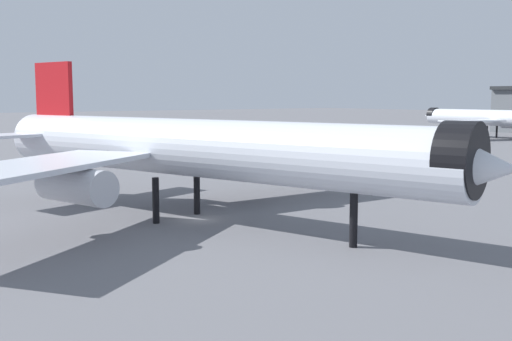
# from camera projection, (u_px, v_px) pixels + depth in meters

# --- Properties ---
(ground) EXTENTS (900.00, 900.00, 0.00)m
(ground) POSITION_uv_depth(u_px,v_px,m) (199.00, 220.00, 62.69)
(ground) COLOR slate
(airliner_near_gate) EXTENTS (60.79, 54.36, 16.55)m
(airliner_near_gate) POSITION_uv_depth(u_px,v_px,m) (193.00, 149.00, 61.18)
(airliner_near_gate) COLOR silver
(airliner_near_gate) RESTS_ON ground
(airliner_far_taxiway) EXTENTS (46.79, 42.75, 13.78)m
(airliner_far_taxiway) POSITION_uv_depth(u_px,v_px,m) (487.00, 118.00, 185.91)
(airliner_far_taxiway) COLOR silver
(airliner_far_taxiway) RESTS_ON ground
(baggage_cart_trailing) EXTENTS (2.78, 2.87, 1.82)m
(baggage_cart_trailing) POSITION_uv_depth(u_px,v_px,m) (424.00, 181.00, 84.53)
(baggage_cart_trailing) COLOR black
(baggage_cart_trailing) RESTS_ON ground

